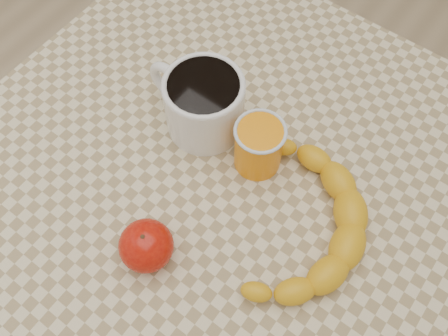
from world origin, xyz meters
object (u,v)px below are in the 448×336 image
Objects in this scene: banana at (303,224)px; coffee_mug at (203,102)px; table at (224,199)px; apple at (146,246)px; orange_juice_glass at (259,146)px.

coffee_mug is at bearing 149.76° from banana.
apple reaches higher than table.
banana is (0.14, -0.01, 0.11)m from table.
table is 0.18m from banana.
table is 10.56× the size of apple.
banana is at bearing -15.93° from coffee_mug.
apple is at bearing -148.40° from banana.
coffee_mug is 0.23m from apple.
coffee_mug is 0.11m from orange_juice_glass.
apple is (0.07, -0.21, -0.02)m from coffee_mug.
coffee_mug is 0.50× the size of banana.
coffee_mug is at bearing 145.33° from table.
coffee_mug reaches higher than orange_juice_glass.
banana is at bearing 45.91° from apple.
orange_juice_glass is (0.03, 0.05, 0.13)m from table.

